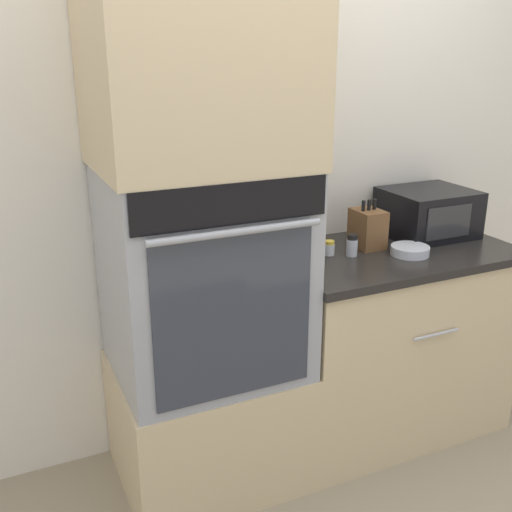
# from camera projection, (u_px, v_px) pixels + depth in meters

# --- Properties ---
(ground_plane) EXTENTS (12.00, 12.00, 0.00)m
(ground_plane) POSITION_uv_depth(u_px,v_px,m) (319.00, 491.00, 2.39)
(ground_plane) COLOR gray
(wall_back) EXTENTS (8.00, 0.05, 2.50)m
(wall_back) POSITION_uv_depth(u_px,v_px,m) (253.00, 155.00, 2.53)
(wall_back) COLOR silver
(wall_back) RESTS_ON ground_plane
(oven_cabinet_base) EXTENTS (0.71, 0.60, 0.50)m
(oven_cabinet_base) POSITION_uv_depth(u_px,v_px,m) (208.00, 419.00, 2.43)
(oven_cabinet_base) COLOR beige
(oven_cabinet_base) RESTS_ON ground_plane
(wall_oven) EXTENTS (0.68, 0.64, 0.79)m
(wall_oven) POSITION_uv_depth(u_px,v_px,m) (204.00, 272.00, 2.22)
(wall_oven) COLOR #9EA0A5
(wall_oven) RESTS_ON oven_cabinet_base
(oven_cabinet_upper) EXTENTS (0.71, 0.60, 0.87)m
(oven_cabinet_upper) POSITION_uv_depth(u_px,v_px,m) (196.00, 35.00, 1.95)
(oven_cabinet_upper) COLOR beige
(oven_cabinet_upper) RESTS_ON wall_oven
(counter_unit) EXTENTS (1.04, 0.63, 0.86)m
(counter_unit) POSITION_uv_depth(u_px,v_px,m) (386.00, 339.00, 2.71)
(counter_unit) COLOR beige
(counter_unit) RESTS_ON ground_plane
(microwave) EXTENTS (0.38, 0.33, 0.21)m
(microwave) POSITION_uv_depth(u_px,v_px,m) (428.00, 213.00, 2.73)
(microwave) COLOR black
(microwave) RESTS_ON counter_unit
(knife_block) EXTENTS (0.11, 0.15, 0.21)m
(knife_block) POSITION_uv_depth(u_px,v_px,m) (368.00, 228.00, 2.57)
(knife_block) COLOR brown
(knife_block) RESTS_ON counter_unit
(bowl) EXTENTS (0.16, 0.16, 0.04)m
(bowl) POSITION_uv_depth(u_px,v_px,m) (410.00, 250.00, 2.49)
(bowl) COLOR silver
(bowl) RESTS_ON counter_unit
(condiment_jar_near) EXTENTS (0.04, 0.04, 0.10)m
(condiment_jar_near) POSITION_uv_depth(u_px,v_px,m) (375.00, 226.00, 2.73)
(condiment_jar_near) COLOR silver
(condiment_jar_near) RESTS_ON counter_unit
(condiment_jar_mid) EXTENTS (0.05, 0.05, 0.09)m
(condiment_jar_mid) POSITION_uv_depth(u_px,v_px,m) (352.00, 245.00, 2.47)
(condiment_jar_mid) COLOR silver
(condiment_jar_mid) RESTS_ON counter_unit
(condiment_jar_far) EXTENTS (0.05, 0.05, 0.10)m
(condiment_jar_far) POSITION_uv_depth(u_px,v_px,m) (312.00, 243.00, 2.50)
(condiment_jar_far) COLOR silver
(condiment_jar_far) RESTS_ON counter_unit
(condiment_jar_back) EXTENTS (0.04, 0.04, 0.06)m
(condiment_jar_back) POSITION_uv_depth(u_px,v_px,m) (329.00, 248.00, 2.49)
(condiment_jar_back) COLOR silver
(condiment_jar_back) RESTS_ON counter_unit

